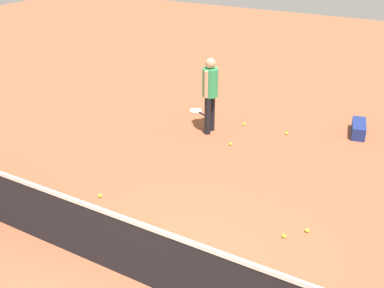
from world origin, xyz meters
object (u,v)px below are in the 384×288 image
(tennis_ball_by_net, at_px, (100,196))
(equipment_bag, at_px, (359,128))
(tennis_ball_midcourt, at_px, (284,236))
(tennis_ball_stray_left, at_px, (287,133))
(tennis_racket_near_player, at_px, (196,111))
(tennis_ball_stray_right, at_px, (307,230))
(player_near_side, at_px, (210,89))
(tennis_ball_baseline, at_px, (231,144))
(tennis_ball_near_player, at_px, (244,124))

(tennis_ball_by_net, relative_size, equipment_bag, 0.08)
(tennis_ball_midcourt, bearing_deg, tennis_ball_stray_left, -70.89)
(tennis_racket_near_player, distance_m, tennis_ball_midcourt, 5.27)
(tennis_ball_stray_right, bearing_deg, tennis_ball_midcourt, 50.31)
(player_near_side, distance_m, tennis_ball_stray_left, 1.98)
(tennis_ball_baseline, distance_m, equipment_bag, 2.95)
(tennis_racket_near_player, relative_size, tennis_ball_stray_left, 9.09)
(tennis_ball_near_player, relative_size, tennis_ball_midcourt, 1.00)
(tennis_ball_near_player, height_order, tennis_ball_by_net, same)
(tennis_ball_midcourt, bearing_deg, equipment_bag, -91.51)
(player_near_side, height_order, tennis_ball_baseline, player_near_side)
(tennis_ball_stray_right, bearing_deg, player_near_side, -39.77)
(tennis_ball_baseline, relative_size, equipment_bag, 0.08)
(tennis_ball_by_net, height_order, tennis_ball_midcourt, same)
(tennis_racket_near_player, distance_m, tennis_ball_near_player, 1.40)
(tennis_ball_stray_left, bearing_deg, player_near_side, 24.82)
(tennis_ball_near_player, relative_size, tennis_ball_baseline, 1.00)
(tennis_ball_by_net, distance_m, tennis_ball_stray_left, 4.51)
(player_near_side, height_order, tennis_ball_by_net, player_near_side)
(tennis_ball_midcourt, xyz_separation_m, equipment_bag, (-0.12, -4.43, 0.11))
(tennis_ball_near_player, xyz_separation_m, tennis_ball_stray_left, (-1.04, -0.01, 0.00))
(tennis_ball_stray_left, bearing_deg, tennis_ball_stray_right, 114.62)
(tennis_ball_by_net, bearing_deg, equipment_bag, -123.34)
(equipment_bag, bearing_deg, tennis_ball_near_player, 19.54)
(tennis_ball_stray_left, xyz_separation_m, equipment_bag, (-1.36, -0.85, 0.11))
(tennis_ball_near_player, distance_m, equipment_bag, 2.55)
(equipment_bag, bearing_deg, tennis_ball_stray_left, 31.91)
(tennis_ball_midcourt, height_order, tennis_ball_stray_right, same)
(tennis_ball_midcourt, height_order, tennis_ball_stray_left, same)
(player_near_side, height_order, tennis_racket_near_player, player_near_side)
(tennis_ball_midcourt, bearing_deg, tennis_ball_by_net, 9.32)
(tennis_ball_by_net, xyz_separation_m, equipment_bag, (-3.25, -4.94, 0.11))
(tennis_racket_near_player, relative_size, equipment_bag, 0.71)
(tennis_racket_near_player, xyz_separation_m, tennis_ball_stray_left, (-2.43, 0.20, 0.02))
(tennis_ball_by_net, height_order, tennis_ball_stray_right, same)
(tennis_ball_near_player, bearing_deg, tennis_ball_midcourt, 122.51)
(tennis_racket_near_player, bearing_deg, tennis_ball_near_player, 171.40)
(tennis_racket_near_player, height_order, equipment_bag, equipment_bag)
(tennis_ball_near_player, distance_m, tennis_ball_midcourt, 4.24)
(player_near_side, distance_m, equipment_bag, 3.43)
(tennis_ball_near_player, bearing_deg, player_near_side, 53.86)
(tennis_ball_by_net, xyz_separation_m, tennis_ball_stray_left, (-1.89, -4.10, 0.00))
(equipment_bag, bearing_deg, player_near_side, 28.23)
(player_near_side, height_order, tennis_ball_midcourt, player_near_side)
(player_near_side, height_order, tennis_ball_stray_left, player_near_side)
(tennis_ball_baseline, xyz_separation_m, tennis_ball_stray_left, (-0.84, -1.11, 0.00))
(tennis_ball_by_net, bearing_deg, tennis_ball_midcourt, -170.68)
(tennis_ball_by_net, relative_size, tennis_ball_stray_left, 1.00)
(tennis_ball_by_net, relative_size, tennis_ball_baseline, 1.00)
(tennis_ball_near_player, distance_m, tennis_ball_stray_left, 1.04)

